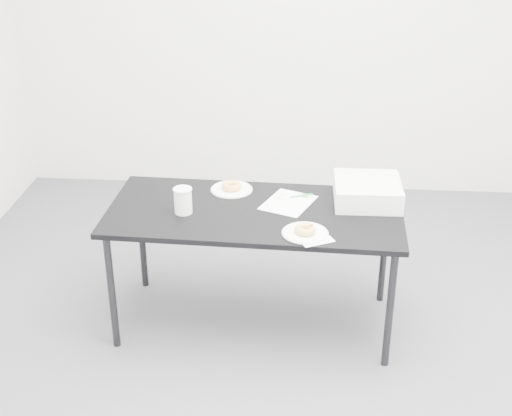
# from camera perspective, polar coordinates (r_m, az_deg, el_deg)

# --- Properties ---
(floor) EXTENTS (4.00, 4.00, 0.00)m
(floor) POSITION_cam_1_polar(r_m,az_deg,el_deg) (3.77, 1.63, -10.79)
(floor) COLOR #45454A
(floor) RESTS_ON ground
(wall_back) EXTENTS (4.00, 0.02, 2.70)m
(wall_back) POSITION_cam_1_polar(r_m,az_deg,el_deg) (5.09, 3.02, 15.78)
(wall_back) COLOR silver
(wall_back) RESTS_ON floor
(table) EXTENTS (1.51, 0.75, 0.68)m
(table) POSITION_cam_1_polar(r_m,az_deg,el_deg) (3.61, -0.09, -0.90)
(table) COLOR black
(table) RESTS_ON floor
(scorecard) EXTENTS (0.31, 0.34, 0.00)m
(scorecard) POSITION_cam_1_polar(r_m,az_deg,el_deg) (3.66, 2.60, 0.43)
(scorecard) COLOR white
(scorecard) RESTS_ON table
(logo_patch) EXTENTS (0.06, 0.06, 0.00)m
(logo_patch) POSITION_cam_1_polar(r_m,az_deg,el_deg) (3.74, 3.93, 1.00)
(logo_patch) COLOR green
(logo_patch) RESTS_ON scorecard
(pen) EXTENTS (0.12, 0.05, 0.01)m
(pen) POSITION_cam_1_polar(r_m,az_deg,el_deg) (3.73, 3.61, 0.99)
(pen) COLOR #0D9955
(pen) RESTS_ON scorecard
(napkin) EXTENTS (0.21, 0.21, 0.00)m
(napkin) POSITION_cam_1_polar(r_m,az_deg,el_deg) (3.34, 4.61, -2.34)
(napkin) COLOR white
(napkin) RESTS_ON table
(plate_near) EXTENTS (0.22, 0.22, 0.01)m
(plate_near) POSITION_cam_1_polar(r_m,az_deg,el_deg) (3.36, 3.95, -2.01)
(plate_near) COLOR white
(plate_near) RESTS_ON napkin
(donut_near) EXTENTS (0.13, 0.13, 0.03)m
(donut_near) POSITION_cam_1_polar(r_m,az_deg,el_deg) (3.35, 3.96, -1.71)
(donut_near) COLOR #C2873D
(donut_near) RESTS_ON plate_near
(plate_far) EXTENTS (0.22, 0.22, 0.01)m
(plate_far) POSITION_cam_1_polar(r_m,az_deg,el_deg) (3.80, -1.96, 1.49)
(plate_far) COLOR white
(plate_far) RESTS_ON table
(donut_far) EXTENTS (0.12, 0.12, 0.03)m
(donut_far) POSITION_cam_1_polar(r_m,az_deg,el_deg) (3.79, -1.97, 1.77)
(donut_far) COLOR #C2873D
(donut_far) RESTS_ON plate_far
(coffee_cup) EXTENTS (0.09, 0.09, 0.13)m
(coffee_cup) POSITION_cam_1_polar(r_m,az_deg,el_deg) (3.55, -5.86, 0.60)
(coffee_cup) COLOR white
(coffee_cup) RESTS_ON table
(cup_lid) EXTENTS (0.08, 0.08, 0.01)m
(cup_lid) POSITION_cam_1_polar(r_m,az_deg,el_deg) (3.72, 2.13, 0.93)
(cup_lid) COLOR white
(cup_lid) RESTS_ON table
(bakery_box) EXTENTS (0.34, 0.34, 0.11)m
(bakery_box) POSITION_cam_1_polar(r_m,az_deg,el_deg) (3.70, 8.90, 1.32)
(bakery_box) COLOR silver
(bakery_box) RESTS_ON table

